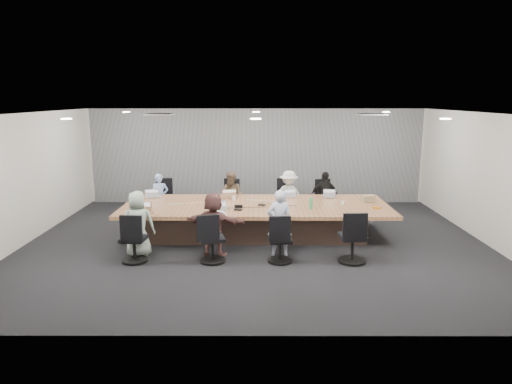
{
  "coord_description": "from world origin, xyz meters",
  "views": [
    {
      "loc": [
        0.02,
        -9.57,
        3.13
      ],
      "look_at": [
        0.0,
        0.4,
        1.05
      ],
      "focal_mm": 32.0,
      "sensor_mm": 36.0,
      "label": 1
    }
  ],
  "objects_px": {
    "person_2": "(289,196)",
    "laptop_2": "(290,197)",
    "chair_7": "(353,241)",
    "laptop_4": "(144,213)",
    "chair_0": "(163,202)",
    "bottle_green_left": "(141,197)",
    "laptop_1": "(231,197)",
    "stapler": "(239,206)",
    "bottle_clear": "(207,200)",
    "laptop_3": "(328,197)",
    "person_5": "(214,224)",
    "canvas_bag": "(368,198)",
    "chair_2": "(288,202)",
    "laptop_5": "(216,213)",
    "person_6": "(279,223)",
    "laptop_6": "(278,213)",
    "person_4": "(138,224)",
    "chair_3": "(322,203)",
    "snack_packet": "(377,208)",
    "person_0": "(160,197)",
    "chair_4": "(134,243)",
    "mug_brown": "(135,206)",
    "laptop_0": "(155,196)",
    "chair_5": "(212,243)",
    "conference_table": "(256,219)",
    "bottle_green_right": "(311,203)",
    "person_1": "(233,196)",
    "chair_1": "(233,202)",
    "person_3": "(324,196)"
  },
  "relations": [
    {
      "from": "chair_7",
      "to": "laptop_4",
      "type": "distance_m",
      "value": 4.31
    },
    {
      "from": "person_3",
      "to": "chair_4",
      "type": "bearing_deg",
      "value": -151.54
    },
    {
      "from": "canvas_bag",
      "to": "chair_2",
      "type": "bearing_deg",
      "value": 141.54
    },
    {
      "from": "chair_1",
      "to": "snack_packet",
      "type": "xyz_separation_m",
      "value": [
        3.26,
        -2.08,
        0.37
      ]
    },
    {
      "from": "laptop_0",
      "to": "laptop_6",
      "type": "bearing_deg",
      "value": 138.6
    },
    {
      "from": "canvas_bag",
      "to": "chair_5",
      "type": "bearing_deg",
      "value": -150.06
    },
    {
      "from": "chair_1",
      "to": "person_1",
      "type": "height_order",
      "value": "person_1"
    },
    {
      "from": "chair_3",
      "to": "bottle_clear",
      "type": "distance_m",
      "value": 3.34
    },
    {
      "from": "laptop_3",
      "to": "canvas_bag",
      "type": "xyz_separation_m",
      "value": [
        0.87,
        -0.51,
        0.07
      ]
    },
    {
      "from": "chair_2",
      "to": "person_6",
      "type": "relative_size",
      "value": 0.59
    },
    {
      "from": "chair_1",
      "to": "person_2",
      "type": "bearing_deg",
      "value": 178.27
    },
    {
      "from": "person_4",
      "to": "person_6",
      "type": "bearing_deg",
      "value": 174.07
    },
    {
      "from": "bottle_clear",
      "to": "snack_packet",
      "type": "bearing_deg",
      "value": -6.15
    },
    {
      "from": "bottle_green_right",
      "to": "chair_7",
      "type": "bearing_deg",
      "value": -62.76
    },
    {
      "from": "chair_4",
      "to": "mug_brown",
      "type": "height_order",
      "value": "mug_brown"
    },
    {
      "from": "conference_table",
      "to": "person_1",
      "type": "distance_m",
      "value": 1.5
    },
    {
      "from": "laptop_0",
      "to": "stapler",
      "type": "distance_m",
      "value": 2.37
    },
    {
      "from": "chair_0",
      "to": "chair_3",
      "type": "xyz_separation_m",
      "value": [
        4.22,
        0.0,
        -0.02
      ]
    },
    {
      "from": "laptop_2",
      "to": "bottle_green_left",
      "type": "bearing_deg",
      "value": 0.83
    },
    {
      "from": "laptop_2",
      "to": "person_6",
      "type": "relative_size",
      "value": 0.22
    },
    {
      "from": "person_4",
      "to": "stapler",
      "type": "relative_size",
      "value": 7.54
    },
    {
      "from": "person_1",
      "to": "person_5",
      "type": "xyz_separation_m",
      "value": [
        -0.23,
        -2.7,
        0.02
      ]
    },
    {
      "from": "laptop_6",
      "to": "stapler",
      "type": "bearing_deg",
      "value": 136.06
    },
    {
      "from": "chair_5",
      "to": "laptop_2",
      "type": "distance_m",
      "value": 3.03
    },
    {
      "from": "person_0",
      "to": "bottle_green_left",
      "type": "xyz_separation_m",
      "value": [
        -0.17,
        -1.16,
        0.27
      ]
    },
    {
      "from": "bottle_clear",
      "to": "laptop_0",
      "type": "bearing_deg",
      "value": 150.66
    },
    {
      "from": "laptop_1",
      "to": "stapler",
      "type": "relative_size",
      "value": 1.97
    },
    {
      "from": "chair_4",
      "to": "person_0",
      "type": "bearing_deg",
      "value": 98.5
    },
    {
      "from": "conference_table",
      "to": "bottle_green_right",
      "type": "distance_m",
      "value": 1.35
    },
    {
      "from": "laptop_3",
      "to": "chair_3",
      "type": "bearing_deg",
      "value": -83.02
    },
    {
      "from": "person_5",
      "to": "laptop_4",
      "type": "bearing_deg",
      "value": -6.04
    },
    {
      "from": "person_6",
      "to": "laptop_6",
      "type": "distance_m",
      "value": 0.55
    },
    {
      "from": "person_2",
      "to": "laptop_2",
      "type": "xyz_separation_m",
      "value": [
        0.0,
        -0.55,
        0.1
      ]
    },
    {
      "from": "person_4",
      "to": "laptop_5",
      "type": "distance_m",
      "value": 1.61
    },
    {
      "from": "laptop_5",
      "to": "laptop_6",
      "type": "height_order",
      "value": "same"
    },
    {
      "from": "laptop_4",
      "to": "snack_packet",
      "type": "bearing_deg",
      "value": 17.1
    },
    {
      "from": "chair_7",
      "to": "laptop_5",
      "type": "relative_size",
      "value": 2.47
    },
    {
      "from": "conference_table",
      "to": "person_2",
      "type": "bearing_deg",
      "value": 58.24
    },
    {
      "from": "chair_2",
      "to": "canvas_bag",
      "type": "height_order",
      "value": "canvas_bag"
    },
    {
      "from": "person_0",
      "to": "laptop_4",
      "type": "xyz_separation_m",
      "value": [
        0.13,
        -2.15,
        0.14
      ]
    },
    {
      "from": "chair_0",
      "to": "chair_5",
      "type": "height_order",
      "value": "chair_0"
    },
    {
      "from": "chair_0",
      "to": "bottle_green_left",
      "type": "xyz_separation_m",
      "value": [
        -0.17,
        -1.51,
        0.47
      ]
    },
    {
      "from": "chair_0",
      "to": "bottle_clear",
      "type": "bearing_deg",
      "value": 127.07
    },
    {
      "from": "chair_4",
      "to": "person_5",
      "type": "xyz_separation_m",
      "value": [
        1.51,
        0.35,
        0.27
      ]
    },
    {
      "from": "person_1",
      "to": "snack_packet",
      "type": "bearing_deg",
      "value": -13.98
    },
    {
      "from": "chair_0",
      "to": "laptop_3",
      "type": "xyz_separation_m",
      "value": [
        4.22,
        -0.9,
        0.34
      ]
    },
    {
      "from": "laptop_0",
      "to": "chair_1",
      "type": "bearing_deg",
      "value": -167.15
    },
    {
      "from": "conference_table",
      "to": "laptop_6",
      "type": "relative_size",
      "value": 17.74
    },
    {
      "from": "chair_3",
      "to": "person_5",
      "type": "bearing_deg",
      "value": 40.29
    },
    {
      "from": "chair_0",
      "to": "bottle_green_left",
      "type": "distance_m",
      "value": 1.59
    }
  ]
}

